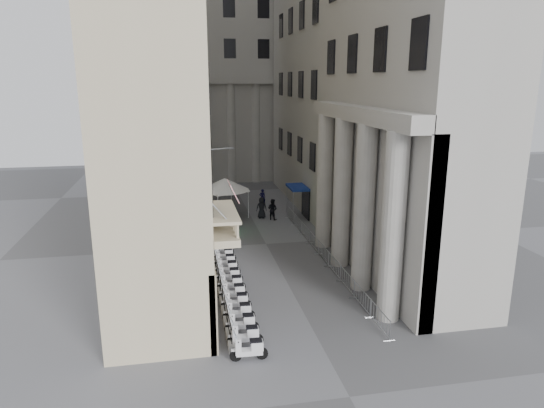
{
  "coord_description": "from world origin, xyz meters",
  "views": [
    {
      "loc": [
        -6.24,
        -16.06,
        12.32
      ],
      "look_at": [
        -0.49,
        14.14,
        4.5
      ],
      "focal_mm": 32.0,
      "sensor_mm": 36.0,
      "label": 1
    }
  ],
  "objects_px": {
    "pedestrian_a": "(262,197)",
    "security_tent": "(233,185)",
    "street_lamp": "(212,187)",
    "info_kiosk": "(228,222)",
    "pedestrian_b": "(272,209)",
    "scooter_0": "(249,360)"
  },
  "relations": [
    {
      "from": "info_kiosk",
      "to": "pedestrian_b",
      "type": "xyz_separation_m",
      "value": [
        4.41,
        3.22,
        0.03
      ]
    },
    {
      "from": "security_tent",
      "to": "info_kiosk",
      "type": "height_order",
      "value": "security_tent"
    },
    {
      "from": "street_lamp",
      "to": "info_kiosk",
      "type": "bearing_deg",
      "value": 24.89
    },
    {
      "from": "scooter_0",
      "to": "info_kiosk",
      "type": "relative_size",
      "value": 0.8
    },
    {
      "from": "scooter_0",
      "to": "security_tent",
      "type": "relative_size",
      "value": 0.33
    },
    {
      "from": "scooter_0",
      "to": "pedestrian_b",
      "type": "bearing_deg",
      "value": -10.77
    },
    {
      "from": "security_tent",
      "to": "pedestrian_b",
      "type": "xyz_separation_m",
      "value": [
        3.39,
        -1.33,
        -2.09
      ]
    },
    {
      "from": "scooter_0",
      "to": "pedestrian_a",
      "type": "xyz_separation_m",
      "value": [
        5.32,
        27.7,
        0.85
      ]
    },
    {
      "from": "pedestrian_b",
      "to": "scooter_0",
      "type": "bearing_deg",
      "value": 120.42
    },
    {
      "from": "pedestrian_a",
      "to": "pedestrian_b",
      "type": "height_order",
      "value": "pedestrian_b"
    },
    {
      "from": "security_tent",
      "to": "pedestrian_a",
      "type": "relative_size",
      "value": 2.64
    },
    {
      "from": "security_tent",
      "to": "pedestrian_b",
      "type": "bearing_deg",
      "value": -21.46
    },
    {
      "from": "pedestrian_a",
      "to": "security_tent",
      "type": "bearing_deg",
      "value": 48.71
    },
    {
      "from": "scooter_0",
      "to": "pedestrian_b",
      "type": "relative_size",
      "value": 0.77
    },
    {
      "from": "scooter_0",
      "to": "pedestrian_a",
      "type": "relative_size",
      "value": 0.88
    },
    {
      "from": "security_tent",
      "to": "pedestrian_a",
      "type": "bearing_deg",
      "value": 49.46
    },
    {
      "from": "pedestrian_a",
      "to": "street_lamp",
      "type": "bearing_deg",
      "value": 59.37
    },
    {
      "from": "security_tent",
      "to": "street_lamp",
      "type": "distance_m",
      "value": 6.58
    },
    {
      "from": "security_tent",
      "to": "info_kiosk",
      "type": "relative_size",
      "value": 2.41
    },
    {
      "from": "scooter_0",
      "to": "street_lamp",
      "type": "bearing_deg",
      "value": 3.89
    },
    {
      "from": "pedestrian_a",
      "to": "pedestrian_b",
      "type": "relative_size",
      "value": 0.88
    },
    {
      "from": "street_lamp",
      "to": "info_kiosk",
      "type": "height_order",
      "value": "street_lamp"
    }
  ]
}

